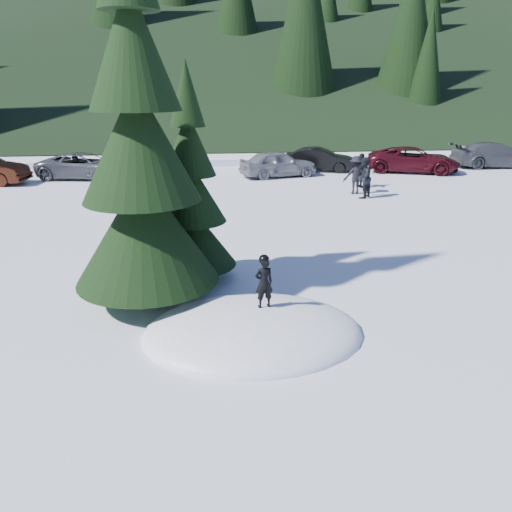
{
  "coord_description": "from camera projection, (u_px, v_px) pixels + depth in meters",
  "views": [
    {
      "loc": [
        -0.95,
        -9.02,
        4.77
      ],
      "look_at": [
        0.25,
        1.63,
        1.1
      ],
      "focal_mm": 35.0,
      "sensor_mm": 36.0,
      "label": 1
    }
  ],
  "objects": [
    {
      "name": "ground",
      "position": [
        253.0,
        333.0,
        10.12
      ],
      "size": [
        200.0,
        200.0,
        0.0
      ],
      "primitive_type": "plane",
      "color": "white",
      "rests_on": "ground"
    },
    {
      "name": "snow_mound",
      "position": [
        253.0,
        333.0,
        10.12
      ],
      "size": [
        4.48,
        3.52,
        0.96
      ],
      "primitive_type": "ellipsoid",
      "color": "white",
      "rests_on": "ground"
    },
    {
      "name": "forest_hillside",
      "position": [
        203.0,
        14.0,
        56.85
      ],
      "size": [
        200.0,
        60.0,
        25.0
      ],
      "primitive_type": null,
      "color": "black",
      "rests_on": "ground"
    },
    {
      "name": "spruce_tall",
      "position": [
        140.0,
        158.0,
        10.51
      ],
      "size": [
        3.2,
        3.2,
        8.6
      ],
      "color": "#311B10",
      "rests_on": "ground"
    },
    {
      "name": "spruce_short",
      "position": [
        191.0,
        199.0,
        12.32
      ],
      "size": [
        2.2,
        2.2,
        5.37
      ],
      "color": "#311B10",
      "rests_on": "ground"
    },
    {
      "name": "child_skier",
      "position": [
        264.0,
        283.0,
        10.04
      ],
      "size": [
        0.43,
        0.33,
        1.05
      ],
      "primitive_type": "imported",
      "rotation": [
        0.0,
        0.0,
        3.37
      ],
      "color": "black",
      "rests_on": "snow_mound"
    },
    {
      "name": "adult_0",
      "position": [
        363.0,
        178.0,
        22.06
      ],
      "size": [
        1.11,
        1.11,
        1.81
      ],
      "primitive_type": "imported",
      "rotation": [
        0.0,
        0.0,
        3.94
      ],
      "color": "black",
      "rests_on": "ground"
    },
    {
      "name": "adult_1",
      "position": [
        361.0,
        171.0,
        24.36
      ],
      "size": [
        0.81,
        1.06,
        1.68
      ],
      "primitive_type": "imported",
      "rotation": [
        0.0,
        0.0,
        2.03
      ],
      "color": "black",
      "rests_on": "ground"
    },
    {
      "name": "adult_2",
      "position": [
        356.0,
        175.0,
        22.95
      ],
      "size": [
        1.13,
        0.67,
        1.74
      ],
      "primitive_type": "imported",
      "rotation": [
        0.0,
        0.0,
        3.12
      ],
      "color": "black",
      "rests_on": "ground"
    },
    {
      "name": "car_2",
      "position": [
        85.0,
        166.0,
        26.81
      ],
      "size": [
        5.29,
        3.17,
        1.37
      ],
      "primitive_type": "imported",
      "rotation": [
        0.0,
        0.0,
        1.38
      ],
      "color": "#4C4E54",
      "rests_on": "ground"
    },
    {
      "name": "car_3",
      "position": [
        153.0,
        157.0,
        29.87
      ],
      "size": [
        5.06,
        2.21,
        1.45
      ],
      "primitive_type": "imported",
      "rotation": [
        0.0,
        0.0,
        1.61
      ],
      "color": "black",
      "rests_on": "ground"
    },
    {
      "name": "car_4",
      "position": [
        278.0,
        164.0,
        27.33
      ],
      "size": [
        4.52,
        2.7,
        1.44
      ],
      "primitive_type": "imported",
      "rotation": [
        0.0,
        0.0,
        1.82
      ],
      "color": "gray",
      "rests_on": "ground"
    },
    {
      "name": "car_5",
      "position": [
        320.0,
        159.0,
        29.18
      ],
      "size": [
        4.34,
        2.52,
        1.35
      ],
      "primitive_type": "imported",
      "rotation": [
        0.0,
        0.0,
        1.29
      ],
      "color": "black",
      "rests_on": "ground"
    },
    {
      "name": "car_6",
      "position": [
        413.0,
        160.0,
        28.81
      ],
      "size": [
        5.67,
        4.08,
        1.43
      ],
      "primitive_type": "imported",
      "rotation": [
        0.0,
        0.0,
        1.2
      ],
      "color": "#3E0B14",
      "rests_on": "ground"
    },
    {
      "name": "car_7",
      "position": [
        494.0,
        155.0,
        30.57
      ],
      "size": [
        5.25,
        2.21,
        1.51
      ],
      "primitive_type": "imported",
      "rotation": [
        0.0,
        0.0,
        1.55
      ],
      "color": "#474A4E",
      "rests_on": "ground"
    }
  ]
}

